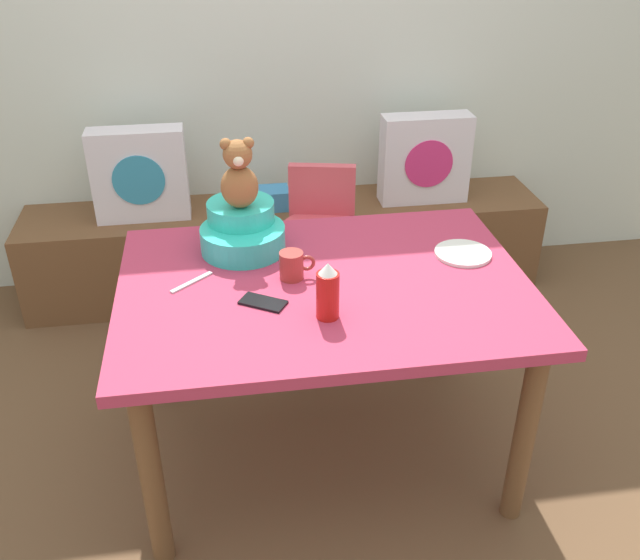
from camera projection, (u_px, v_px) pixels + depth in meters
name	position (u px, v px, depth m)	size (l,w,h in m)	color
ground_plane	(324.00, 448.00, 2.67)	(8.00, 8.00, 0.00)	brown
back_wall	(275.00, 21.00, 3.30)	(4.40, 0.10, 2.60)	silver
window_bench	(287.00, 247.00, 3.61)	(2.60, 0.44, 0.46)	brown
pillow_floral_left	(140.00, 175.00, 3.27)	(0.44, 0.15, 0.44)	silver
pillow_floral_right	(425.00, 159.00, 3.46)	(0.44, 0.15, 0.44)	silver
book_stack	(269.00, 198.00, 3.46)	(0.20, 0.14, 0.10)	#3B8CCB
dining_table	(325.00, 307.00, 2.34)	(1.35, 0.98, 0.74)	#B73351
highchair	(320.00, 232.00, 3.10)	(0.39, 0.50, 0.79)	#D84C59
infant_seat_teal	(242.00, 230.00, 2.47)	(0.30, 0.33, 0.16)	#2ECAB7
teddy_bear	(239.00, 175.00, 2.36)	(0.13, 0.12, 0.25)	#945D32
ketchup_bottle	(328.00, 292.00, 2.07)	(0.07, 0.07, 0.18)	red
coffee_mug	(292.00, 265.00, 2.29)	(0.12, 0.08, 0.09)	#9E332D
dinner_plate_near	(463.00, 253.00, 2.45)	(0.20, 0.20, 0.01)	white
cell_phone	(263.00, 302.00, 2.18)	(0.07, 0.14, 0.01)	black
table_fork	(192.00, 282.00, 2.29)	(0.02, 0.17, 0.01)	silver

